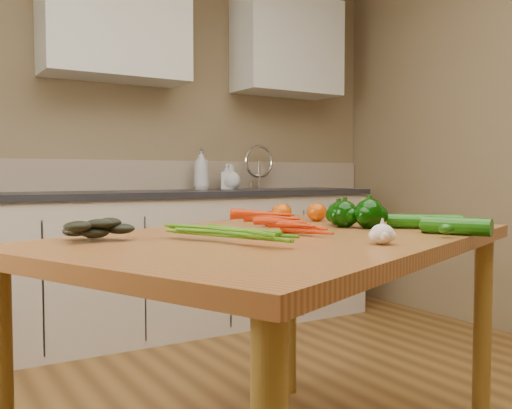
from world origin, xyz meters
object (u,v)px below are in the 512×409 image
Objects in this scene: soap_bottle_c at (231,177)px; soap_bottle_a at (201,169)px; soap_bottle_b at (227,176)px; table at (284,263)px; tomato_a at (269,219)px; pepper_b at (339,214)px; carrot_bunch at (266,224)px; tomato_c at (317,212)px; pepper_a at (345,214)px; tomato_b at (282,213)px; pepper_c at (369,214)px; leafy_greens at (88,222)px; zucchini_a at (424,222)px; zucchini_b at (456,226)px; garlic_bulb at (382,234)px.

soap_bottle_a is at bearing 78.63° from soap_bottle_c.
soap_bottle_b is 1.05× the size of soap_bottle_c.
table is 29.10× the size of tomato_a.
pepper_b is at bearing -171.16° from soap_bottle_b.
soap_bottle_b is 2.32m from carrot_bunch.
carrot_bunch is 3.54× the size of tomato_c.
tomato_b is (-0.06, 0.31, -0.01)m from pepper_a.
soap_bottle_a reaches higher than pepper_a.
pepper_a is 0.09m from pepper_c.
pepper_b is (0.93, 0.05, -0.01)m from leafy_greens.
zucchini_a is at bearing -74.41° from soap_bottle_a.
zucchini_a is at bearing -34.96° from table.
carrot_bunch reaches higher than tomato_b.
zucchini_b is at bearing -75.50° from soap_bottle_a.
leafy_greens reaches higher than tomato_a.
pepper_c is at bearing 142.52° from zucchini_a.
soap_bottle_c is 2.13m from pepper_c.
soap_bottle_b is 2.21m from zucchini_a.
tomato_a is (-0.81, -1.82, -0.15)m from soap_bottle_b.
soap_bottle_c is 2.20m from zucchini_a.
table is 0.29m from tomato_a.
tomato_a is (0.68, 0.13, -0.03)m from leafy_greens.
tomato_c reaches higher than zucchini_b.
leafy_greens is at bearing 146.34° from table.
leafy_greens is 0.93m from pepper_b.
soap_bottle_a is 2.36m from leafy_greens.
soap_bottle_a reaches higher than pepper_c.
garlic_bulb is 0.70× the size of pepper_a.
pepper_c reaches higher than carrot_bunch.
pepper_c is (0.05, -0.08, 0.00)m from pepper_a.
tomato_b is (-0.66, -1.66, -0.14)m from soap_bottle_b.
garlic_bulb is 0.77× the size of pepper_b.
pepper_c is (-0.37, -2.07, -0.17)m from soap_bottle_a.
soap_bottle_b is (0.19, -0.02, -0.05)m from soap_bottle_a.
pepper_a is at bearing -37.67° from tomato_a.
garlic_bulb is at bearing -150.29° from zucchini_a.
leafy_greens is 2.14× the size of pepper_c.
soap_bottle_c reaches higher than pepper_b.
leafy_greens is at bearing -161.43° from tomato_b.
table is 6.30× the size of carrot_bunch.
tomato_a is at bearing 122.11° from zucchini_b.
soap_bottle_c is 1.85× the size of pepper_a.
tomato_b is at bearing 104.85° from zucchini_b.
garlic_bulb is 0.46m from pepper_c.
pepper_c reaches higher than zucchini_a.
soap_bottle_b is 2.26× the size of tomato_c.
tomato_b reaches higher than tomato_a.
soap_bottle_c is 0.69× the size of zucchini_a.
soap_bottle_b is at bearing 79.33° from zucchini_a.
tomato_c is 0.64m from zucchini_b.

